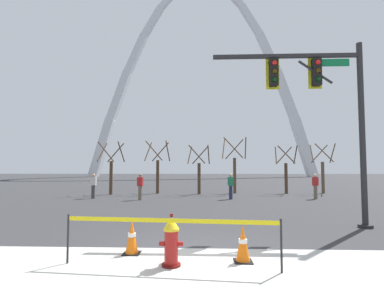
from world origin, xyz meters
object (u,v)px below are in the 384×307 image
at_px(pedestrian_walking_left, 231,186).
at_px(pedestrian_near_trees, 93,186).
at_px(pedestrian_walking_right, 140,186).
at_px(traffic_cone_mid_sidewalk, 243,244).
at_px(traffic_cone_by_hydrant, 132,237).
at_px(pedestrian_standing_center, 315,186).
at_px(monument_arch, 201,87).
at_px(fire_hydrant, 171,241).
at_px(traffic_signal_gantry, 325,101).

distance_m(pedestrian_walking_left, pedestrian_near_trees, 8.77).
bearing_deg(pedestrian_walking_right, traffic_cone_mid_sidewalk, -67.76).
relative_size(traffic_cone_by_hydrant, pedestrian_walking_right, 0.46).
bearing_deg(traffic_cone_by_hydrant, pedestrian_standing_center, 53.84).
relative_size(monument_arch, pedestrian_near_trees, 37.44).
distance_m(fire_hydrant, traffic_cone_by_hydrant, 1.20).
height_order(fire_hydrant, traffic_cone_mid_sidewalk, fire_hydrant).
height_order(traffic_signal_gantry, pedestrian_walking_right, traffic_signal_gantry).
xyz_separation_m(traffic_cone_by_hydrant, monument_arch, (1.18, 66.94, 23.51)).
relative_size(traffic_cone_mid_sidewalk, monument_arch, 0.01).
xyz_separation_m(pedestrian_walking_right, pedestrian_near_trees, (-3.21, 0.77, 0.00)).
height_order(monument_arch, pedestrian_walking_right, monument_arch).
bearing_deg(pedestrian_standing_center, traffic_cone_mid_sidewalk, -117.16).
relative_size(pedestrian_standing_center, pedestrian_near_trees, 1.00).
bearing_deg(pedestrian_walking_left, traffic_signal_gantry, -74.88).
height_order(traffic_signal_gantry, pedestrian_standing_center, traffic_signal_gantry).
height_order(monument_arch, pedestrian_standing_center, monument_arch).
bearing_deg(traffic_cone_mid_sidewalk, pedestrian_walking_left, 85.47).
xyz_separation_m(fire_hydrant, pedestrian_walking_left, (2.34, 12.18, 0.35)).
relative_size(fire_hydrant, traffic_cone_by_hydrant, 1.36).
height_order(fire_hydrant, pedestrian_near_trees, pedestrian_near_trees).
xyz_separation_m(traffic_signal_gantry, pedestrian_standing_center, (3.07, 8.78, -3.25)).
bearing_deg(pedestrian_near_trees, monument_arch, 83.13).
bearing_deg(pedestrian_walking_left, monument_arch, 92.18).
xyz_separation_m(fire_hydrant, pedestrian_walking_right, (-3.22, 11.59, 0.35)).
bearing_deg(monument_arch, traffic_cone_by_hydrant, -91.01).
bearing_deg(traffic_cone_mid_sidewalk, traffic_signal_gantry, 47.24).
height_order(fire_hydrant, traffic_cone_by_hydrant, fire_hydrant).
bearing_deg(traffic_cone_mid_sidewalk, pedestrian_walking_right, 112.24).
bearing_deg(fire_hydrant, traffic_cone_by_hydrant, 142.51).
distance_m(fire_hydrant, pedestrian_near_trees, 13.93).
relative_size(fire_hydrant, pedestrian_walking_left, 0.62).
bearing_deg(pedestrian_standing_center, pedestrian_walking_left, -176.12).
relative_size(traffic_cone_by_hydrant, monument_arch, 0.01).
height_order(traffic_cone_mid_sidewalk, pedestrian_near_trees, pedestrian_near_trees).
height_order(fire_hydrant, pedestrian_walking_right, pedestrian_walking_right).
xyz_separation_m(traffic_cone_mid_sidewalk, pedestrian_near_trees, (-7.83, 12.07, 0.46)).
height_order(traffic_signal_gantry, pedestrian_walking_left, traffic_signal_gantry).
bearing_deg(pedestrian_walking_right, pedestrian_near_trees, 166.46).
distance_m(fire_hydrant, pedestrian_walking_right, 12.03).
height_order(pedestrian_walking_left, pedestrian_near_trees, same).
distance_m(fire_hydrant, traffic_cone_mid_sidewalk, 1.43).
relative_size(traffic_cone_mid_sidewalk, pedestrian_walking_left, 0.46).
bearing_deg(traffic_cone_mid_sidewalk, fire_hydrant, -168.39).
distance_m(traffic_cone_by_hydrant, pedestrian_walking_right, 11.10).
bearing_deg(pedestrian_walking_left, pedestrian_near_trees, 178.82).
relative_size(pedestrian_walking_left, pedestrian_near_trees, 1.00).
height_order(traffic_signal_gantry, monument_arch, monument_arch).
bearing_deg(traffic_cone_mid_sidewalk, pedestrian_near_trees, 122.97).
relative_size(traffic_cone_by_hydrant, pedestrian_standing_center, 0.46).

